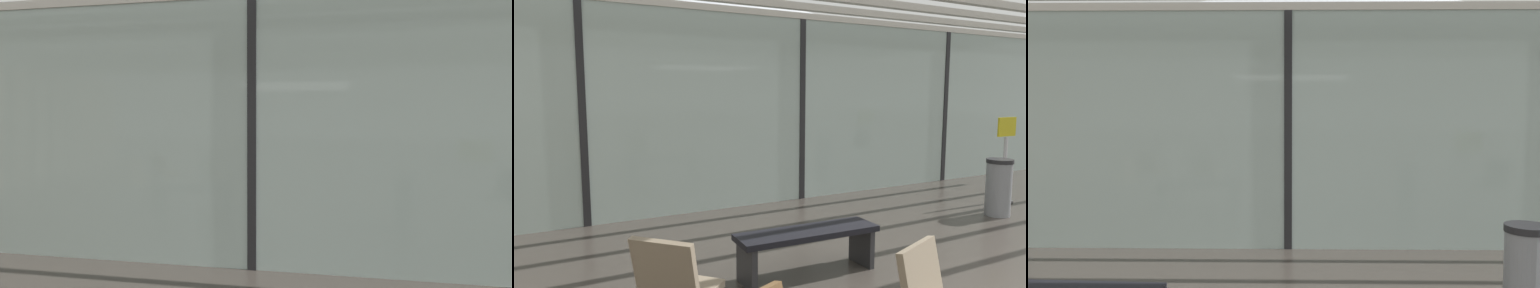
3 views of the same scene
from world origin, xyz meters
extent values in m
cube|color=#A3B7B2|center=(0.00, 5.20, 1.54)|extent=(14.00, 0.08, 3.07)
cube|color=black|center=(0.00, 5.20, 1.54)|extent=(0.10, 0.12, 3.07)
ellipsoid|color=silver|center=(0.92, 11.08, 2.29)|extent=(12.86, 4.59, 4.59)
sphere|color=gray|center=(-4.99, 11.08, 2.29)|extent=(2.52, 2.52, 2.52)
sphere|color=black|center=(-2.61, 8.97, 2.64)|extent=(0.28, 0.28, 0.28)
sphere|color=black|center=(-1.71, 8.97, 2.64)|extent=(0.28, 0.28, 0.28)
sphere|color=black|center=(-0.81, 8.97, 2.64)|extent=(0.28, 0.28, 0.28)
sphere|color=black|center=(0.09, 8.97, 2.64)|extent=(0.28, 0.28, 0.28)
sphere|color=black|center=(0.99, 8.97, 2.64)|extent=(0.28, 0.28, 0.28)
sphere|color=black|center=(1.89, 8.97, 2.64)|extent=(0.28, 0.28, 0.28)
sphere|color=black|center=(2.79, 8.97, 2.64)|extent=(0.28, 0.28, 0.28)
camera|label=1|loc=(0.89, 0.66, 1.71)|focal=28.70mm
camera|label=2|loc=(-4.08, -1.37, 1.85)|focal=31.36mm
camera|label=3|loc=(0.08, -1.51, 1.86)|focal=36.51mm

